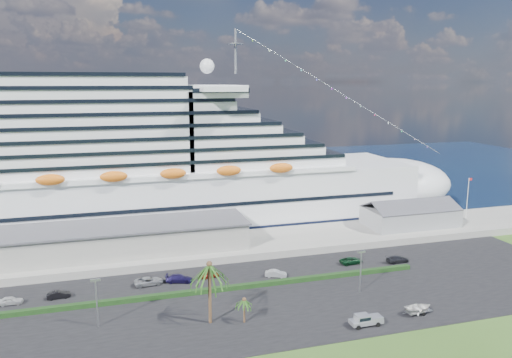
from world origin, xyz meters
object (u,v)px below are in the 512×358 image
object	(u,v)px
pickup_truck	(366,319)
boat_trailer	(419,308)
parked_car_3	(179,278)
cruise_ship	(122,170)

from	to	relation	value
pickup_truck	boat_trailer	xyz separation A→B (m)	(10.93, 1.15, 0.04)
parked_car_3	boat_trailer	xyz separation A→B (m)	(37.94, -25.91, 0.34)
cruise_ship	pickup_truck	size ratio (longest dim) A/B	34.05
cruise_ship	parked_car_3	xyz separation A→B (m)	(8.95, -41.30, -15.79)
cruise_ship	boat_trailer	xyz separation A→B (m)	(46.89, -67.21, -15.46)
parked_car_3	pickup_truck	xyz separation A→B (m)	(27.01, -27.06, 0.30)
cruise_ship	pickup_truck	world-z (taller)	cruise_ship
pickup_truck	boat_trailer	world-z (taller)	pickup_truck
pickup_truck	boat_trailer	size ratio (longest dim) A/B	0.93
cruise_ship	boat_trailer	bearing A→B (deg)	-55.10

